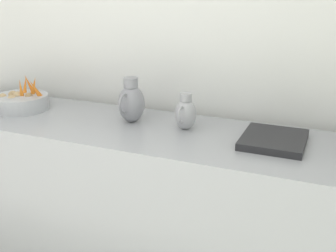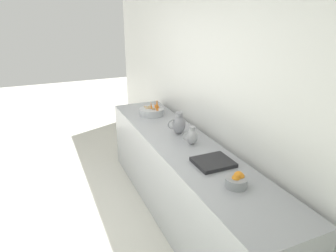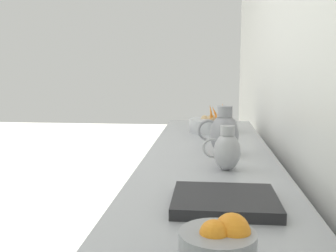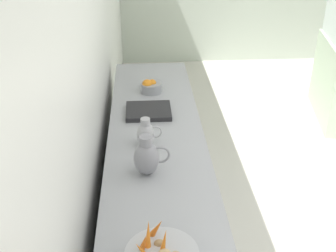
{
  "view_description": "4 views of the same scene",
  "coord_description": "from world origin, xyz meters",
  "views": [
    {
      "loc": [
        0.39,
        1.04,
        1.66
      ],
      "look_at": [
        -1.34,
        0.31,
        1.0
      ],
      "focal_mm": 44.36,
      "sensor_mm": 36.0,
      "label": 1
    },
    {
      "loc": [
        -0.17,
        2.92,
        2.25
      ],
      "look_at": [
        -1.39,
        0.1,
        1.07
      ],
      "focal_mm": 32.77,
      "sensor_mm": 36.0,
      "label": 2
    },
    {
      "loc": [
        -1.49,
        2.05,
        1.36
      ],
      "look_at": [
        -1.33,
        0.48,
        1.13
      ],
      "focal_mm": 42.69,
      "sensor_mm": 36.0,
      "label": 3
    },
    {
      "loc": [
        -1.59,
        -2.11,
        2.37
      ],
      "look_at": [
        -1.42,
        0.45,
        0.98
      ],
      "focal_mm": 45.55,
      "sensor_mm": 36.0,
      "label": 4
    }
  ],
  "objects": [
    {
      "name": "prep_counter",
      "position": [
        -1.51,
        0.27,
        0.46
      ],
      "size": [
        0.67,
        3.22,
        0.91
      ],
      "primitive_type": "cube",
      "color": "#9EA0A5",
      "rests_on": "ground_plane"
    },
    {
      "name": "metal_pitcher_tall",
      "position": [
        -1.58,
        -0.01,
        1.03
      ],
      "size": [
        0.21,
        0.15,
        0.25
      ],
      "color": "gray",
      "rests_on": "prep_counter"
    },
    {
      "name": "metal_pitcher_short",
      "position": [
        -1.58,
        0.31,
        1.0
      ],
      "size": [
        0.17,
        0.12,
        0.2
      ],
      "color": "#A3A3A8",
      "rests_on": "prep_counter"
    },
    {
      "name": "counter_sink_basin",
      "position": [
        -1.55,
        0.79,
        0.93
      ],
      "size": [
        0.34,
        0.3,
        0.04
      ],
      "primitive_type": "cube",
      "color": "#232326",
      "rests_on": "prep_counter"
    },
    {
      "name": "orange_bowl",
      "position": [
        -1.53,
        1.18,
        0.97
      ],
      "size": [
        0.18,
        0.18,
        0.12
      ],
      "color": "gray",
      "rests_on": "prep_counter"
    },
    {
      "name": "tile_wall_left",
      "position": [
        -1.95,
        0.77,
        1.5
      ],
      "size": [
        0.1,
        7.99,
        3.0
      ],
      "primitive_type": "cube",
      "color": "white",
      "rests_on": "ground_plane"
    }
  ]
}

